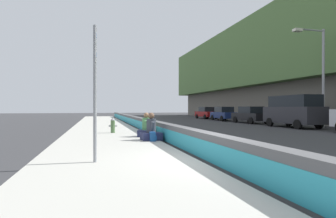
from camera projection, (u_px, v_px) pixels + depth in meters
name	position (u px, v px, depth m)	size (l,w,h in m)	color
ground_plane	(213.00, 164.00, 7.49)	(160.00, 160.00, 0.00)	#353538
sidewalk_strip	(117.00, 167.00, 6.80)	(80.00, 4.40, 0.14)	#B5B2A8
jersey_barrier	(213.00, 149.00, 7.49)	(76.00, 0.45, 0.85)	#545456
route_sign_post	(95.00, 83.00, 7.01)	(0.44, 0.09, 3.60)	gray
fire_hydrant	(113.00, 125.00, 15.31)	(0.26, 0.46, 0.88)	#47663D
seated_person_foreground	(151.00, 131.00, 11.89)	(0.79, 0.91, 1.22)	#23284C
seated_person_middle	(146.00, 129.00, 13.35)	(0.91, 1.01, 1.20)	#23284C
backpack	(153.00, 137.00, 11.44)	(0.32, 0.28, 0.40)	navy
street_lamp	(319.00, 68.00, 20.63)	(0.44, 2.82, 7.68)	#9E9EA3
parked_car_third	(293.00, 111.00, 21.33)	(5.11, 2.12, 2.56)	#28282D
parked_car_fourth	(250.00, 115.00, 27.28)	(4.55, 2.04, 1.71)	black
parked_car_midline	(224.00, 114.00, 32.91)	(4.57, 2.08, 1.71)	navy
parked_car_far	(206.00, 113.00, 38.67)	(4.55, 2.05, 1.71)	maroon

